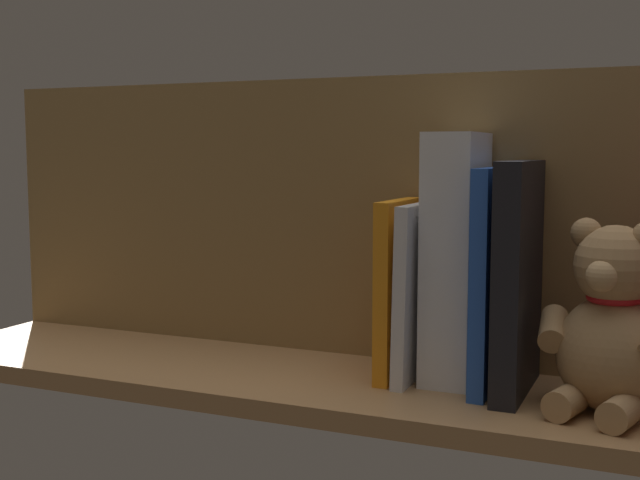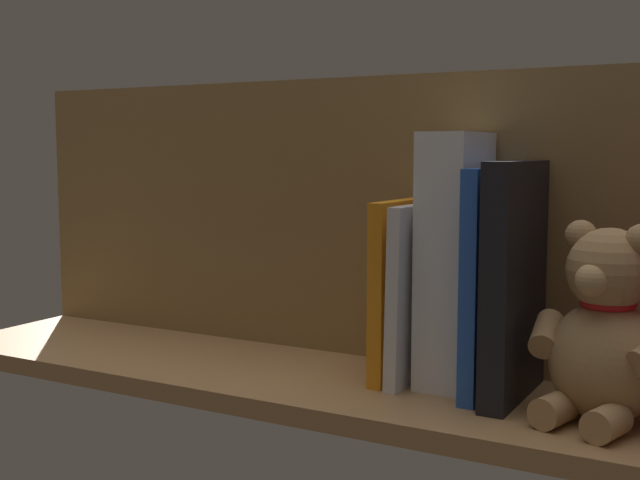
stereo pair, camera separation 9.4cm
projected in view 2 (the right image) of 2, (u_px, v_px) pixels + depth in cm
name	position (u px, v px, depth cm)	size (l,w,h in cm)	color
ground_plane	(320.00, 382.00, 96.33)	(103.97, 24.94, 2.20)	#A87A4C
shelf_back_panel	(360.00, 218.00, 103.20)	(103.97, 1.50, 34.94)	olive
teddy_bear	(605.00, 335.00, 78.06)	(15.03, 14.28, 19.23)	tan
book_2	(515.00, 281.00, 85.24)	(2.78, 15.30, 24.85)	black
book_3	(488.00, 281.00, 87.34)	(1.79, 13.91, 24.09)	blue
dictionary_thick_white	(455.00, 260.00, 90.48)	(5.46, 10.88, 27.87)	white
book_4	(415.00, 293.00, 92.05)	(1.47, 13.12, 19.97)	silver
book_5	(397.00, 289.00, 93.44)	(1.71, 12.47, 20.32)	orange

